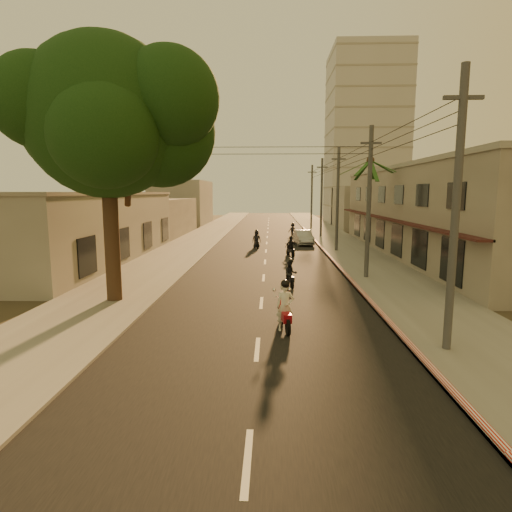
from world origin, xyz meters
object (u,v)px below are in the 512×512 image
at_px(scooter_red, 285,308).
at_px(scooter_mid_b, 291,247).
at_px(scooter_mid_a, 290,274).
at_px(scooter_far_a, 257,240).
at_px(parked_car, 303,237).
at_px(palm_tree, 370,166).
at_px(scooter_far_b, 293,230).
at_px(broadleaf_tree, 116,119).

relative_size(scooter_red, scooter_mid_b, 1.17).
xyz_separation_m(scooter_mid_a, scooter_far_a, (-2.42, 16.45, 0.07)).
bearing_deg(scooter_mid_a, parked_car, 73.86).
xyz_separation_m(palm_tree, scooter_far_b, (-5.01, 16.76, -6.40)).
relative_size(palm_tree, scooter_far_b, 4.90).
relative_size(scooter_mid_a, scooter_mid_b, 0.94).
xyz_separation_m(scooter_mid_b, parked_car, (1.63, 8.21, -0.06)).
distance_m(broadleaf_tree, scooter_far_b, 33.00).
height_order(scooter_mid_a, scooter_far_a, scooter_far_a).
relative_size(scooter_red, scooter_mid_a, 1.24).
height_order(scooter_far_a, scooter_far_b, scooter_far_a).
bearing_deg(scooter_far_b, scooter_mid_b, -98.92).
bearing_deg(scooter_red, palm_tree, 59.88).
bearing_deg(scooter_red, broadleaf_tree, 142.71).
height_order(scooter_mid_b, parked_car, scooter_mid_b).
distance_m(scooter_red, scooter_far_a, 24.00).
bearing_deg(scooter_mid_b, scooter_far_a, 101.83).
height_order(scooter_mid_a, scooter_far_b, scooter_far_b).
bearing_deg(scooter_mid_b, parked_car, 60.79).
bearing_deg(scooter_far_a, scooter_mid_b, -71.56).
relative_size(palm_tree, scooter_mid_a, 5.11).
bearing_deg(broadleaf_tree, palm_tree, 43.48).
relative_size(broadleaf_tree, scooter_far_a, 6.85).
bearing_deg(scooter_far_b, palm_tree, -78.87).
xyz_separation_m(scooter_far_a, scooter_far_b, (3.90, 10.80, -0.04)).
bearing_deg(parked_car, broadleaf_tree, -119.63).
relative_size(scooter_red, parked_car, 0.45).
xyz_separation_m(scooter_far_a, parked_car, (4.58, 3.06, -0.08)).
bearing_deg(scooter_red, scooter_mid_b, 77.97).
bearing_deg(scooter_far_a, scooter_far_b, 58.80).
relative_size(broadleaf_tree, scooter_mid_b, 7.12).
bearing_deg(palm_tree, scooter_far_b, 106.64).
height_order(broadleaf_tree, scooter_far_b, broadleaf_tree).
height_order(scooter_red, parked_car, scooter_red).
height_order(scooter_red, scooter_mid_b, scooter_red).
height_order(scooter_mid_a, scooter_mid_b, scooter_mid_b).
xyz_separation_m(palm_tree, scooter_mid_b, (-5.96, 0.80, -6.37)).
height_order(palm_tree, scooter_mid_b, palm_tree).
distance_m(scooter_mid_a, scooter_far_b, 27.30).
bearing_deg(scooter_red, scooter_mid_a, 77.08).
bearing_deg(parked_car, scooter_far_a, -151.71).
height_order(scooter_mid_b, scooter_far_a, scooter_far_a).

